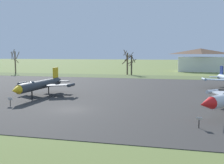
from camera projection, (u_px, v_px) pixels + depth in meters
ground_plane at (71, 110)px, 30.40m from camera, size 600.00×600.00×0.00m
asphalt_apron at (105, 92)px, 45.24m from camera, size 95.71×51.12×0.05m
grass_verge_strip at (133, 77)px, 75.77m from camera, size 155.71×12.00×0.06m
jet_fighter_front_right at (40, 85)px, 39.47m from camera, size 9.09×13.22×4.24m
info_placard_front_right at (10, 100)px, 32.54m from camera, size 0.60×0.30×1.13m
info_placard_rear_center at (199, 121)px, 22.63m from camera, size 0.54×0.35×1.06m
bare_tree_far_left at (15, 61)px, 87.46m from camera, size 2.90×2.91×8.12m
bare_tree_left_of_center at (127, 62)px, 82.55m from camera, size 2.52×2.87×7.91m
bare_tree_center at (132, 64)px, 81.68m from camera, size 2.90×2.86×7.18m
visitor_building at (200, 60)px, 98.32m from camera, size 16.91×9.81×8.64m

